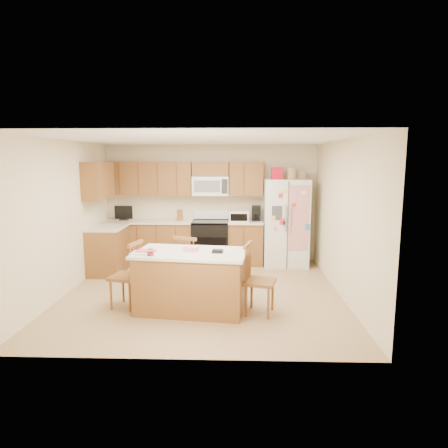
{
  "coord_description": "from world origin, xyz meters",
  "views": [
    {
      "loc": [
        0.56,
        -6.36,
        2.18
      ],
      "look_at": [
        0.34,
        0.35,
        1.11
      ],
      "focal_mm": 32.0,
      "sensor_mm": 36.0,
      "label": 1
    }
  ],
  "objects_px": {
    "refrigerator": "(286,222)",
    "island": "(191,281)",
    "windsor_chair_back": "(190,267)",
    "windsor_chair_left": "(127,276)",
    "windsor_chair_right": "(258,281)",
    "stove": "(211,242)"
  },
  "relations": [
    {
      "from": "windsor_chair_right",
      "to": "stove",
      "type": "bearing_deg",
      "value": 107.19
    },
    {
      "from": "refrigerator",
      "to": "windsor_chair_right",
      "type": "height_order",
      "value": "refrigerator"
    },
    {
      "from": "windsor_chair_left",
      "to": "island",
      "type": "bearing_deg",
      "value": -4.46
    },
    {
      "from": "island",
      "to": "windsor_chair_back",
      "type": "height_order",
      "value": "windsor_chair_back"
    },
    {
      "from": "island",
      "to": "windsor_chair_left",
      "type": "bearing_deg",
      "value": 175.54
    },
    {
      "from": "windsor_chair_right",
      "to": "windsor_chair_back",
      "type": "bearing_deg",
      "value": 143.92
    },
    {
      "from": "windsor_chair_right",
      "to": "refrigerator",
      "type": "bearing_deg",
      "value": 75.55
    },
    {
      "from": "stove",
      "to": "island",
      "type": "height_order",
      "value": "stove"
    },
    {
      "from": "island",
      "to": "windsor_chair_back",
      "type": "xyz_separation_m",
      "value": [
        -0.1,
        0.67,
        0.02
      ]
    },
    {
      "from": "stove",
      "to": "windsor_chair_right",
      "type": "height_order",
      "value": "stove"
    },
    {
      "from": "refrigerator",
      "to": "windsor_chair_right",
      "type": "bearing_deg",
      "value": -104.45
    },
    {
      "from": "island",
      "to": "windsor_chair_back",
      "type": "bearing_deg",
      "value": 98.85
    },
    {
      "from": "refrigerator",
      "to": "windsor_chair_back",
      "type": "height_order",
      "value": "refrigerator"
    },
    {
      "from": "island",
      "to": "windsor_chair_right",
      "type": "xyz_separation_m",
      "value": [
        0.97,
        -0.11,
        0.04
      ]
    },
    {
      "from": "refrigerator",
      "to": "island",
      "type": "bearing_deg",
      "value": -122.52
    },
    {
      "from": "island",
      "to": "windsor_chair_back",
      "type": "relative_size",
      "value": 1.72
    },
    {
      "from": "windsor_chair_left",
      "to": "windsor_chair_right",
      "type": "xyz_separation_m",
      "value": [
        1.93,
        -0.18,
        0.01
      ]
    },
    {
      "from": "refrigerator",
      "to": "windsor_chair_left",
      "type": "xyz_separation_m",
      "value": [
        -2.64,
        -2.55,
        -0.44
      ]
    },
    {
      "from": "windsor_chair_left",
      "to": "refrigerator",
      "type": "bearing_deg",
      "value": 44.08
    },
    {
      "from": "windsor_chair_back",
      "to": "stove",
      "type": "bearing_deg",
      "value": 84.09
    },
    {
      "from": "stove",
      "to": "windsor_chair_back",
      "type": "bearing_deg",
      "value": -95.91
    },
    {
      "from": "stove",
      "to": "refrigerator",
      "type": "bearing_deg",
      "value": -2.3
    }
  ]
}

